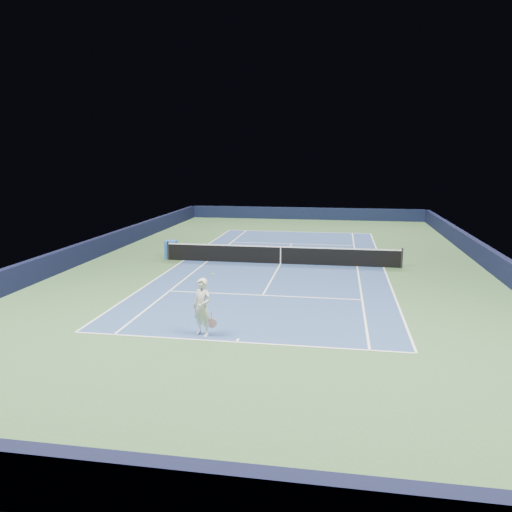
# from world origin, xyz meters

# --- Properties ---
(ground) EXTENTS (40.00, 40.00, 0.00)m
(ground) POSITION_xyz_m (0.00, 0.00, 0.00)
(ground) COLOR #35572F
(ground) RESTS_ON ground
(wall_far) EXTENTS (22.00, 0.35, 1.10)m
(wall_far) POSITION_xyz_m (0.00, 19.82, 0.55)
(wall_far) COLOR black
(wall_far) RESTS_ON ground
(wall_near) EXTENTS (22.00, 0.35, 1.10)m
(wall_near) POSITION_xyz_m (0.00, -19.82, 0.55)
(wall_near) COLOR black
(wall_near) RESTS_ON ground
(wall_right) EXTENTS (0.35, 40.00, 1.10)m
(wall_right) POSITION_xyz_m (10.82, 0.00, 0.55)
(wall_right) COLOR black
(wall_right) RESTS_ON ground
(wall_left) EXTENTS (0.35, 40.00, 1.10)m
(wall_left) POSITION_xyz_m (-10.82, 0.00, 0.55)
(wall_left) COLOR black
(wall_left) RESTS_ON ground
(court_surface) EXTENTS (10.97, 23.77, 0.01)m
(court_surface) POSITION_xyz_m (0.00, 0.00, 0.00)
(court_surface) COLOR navy
(court_surface) RESTS_ON ground
(baseline_far) EXTENTS (10.97, 0.08, 0.00)m
(baseline_far) POSITION_xyz_m (0.00, 11.88, 0.01)
(baseline_far) COLOR white
(baseline_far) RESTS_ON ground
(baseline_near) EXTENTS (10.97, 0.08, 0.00)m
(baseline_near) POSITION_xyz_m (0.00, -11.88, 0.01)
(baseline_near) COLOR white
(baseline_near) RESTS_ON ground
(sideline_doubles_right) EXTENTS (0.08, 23.77, 0.00)m
(sideline_doubles_right) POSITION_xyz_m (5.49, 0.00, 0.01)
(sideline_doubles_right) COLOR white
(sideline_doubles_right) RESTS_ON ground
(sideline_doubles_left) EXTENTS (0.08, 23.77, 0.00)m
(sideline_doubles_left) POSITION_xyz_m (-5.49, 0.00, 0.01)
(sideline_doubles_left) COLOR white
(sideline_doubles_left) RESTS_ON ground
(sideline_singles_right) EXTENTS (0.08, 23.77, 0.00)m
(sideline_singles_right) POSITION_xyz_m (4.12, 0.00, 0.01)
(sideline_singles_right) COLOR white
(sideline_singles_right) RESTS_ON ground
(sideline_singles_left) EXTENTS (0.08, 23.77, 0.00)m
(sideline_singles_left) POSITION_xyz_m (-4.12, 0.00, 0.01)
(sideline_singles_left) COLOR white
(sideline_singles_left) RESTS_ON ground
(service_line_far) EXTENTS (8.23, 0.08, 0.00)m
(service_line_far) POSITION_xyz_m (0.00, 6.40, 0.01)
(service_line_far) COLOR white
(service_line_far) RESTS_ON ground
(service_line_near) EXTENTS (8.23, 0.08, 0.00)m
(service_line_near) POSITION_xyz_m (0.00, -6.40, 0.01)
(service_line_near) COLOR white
(service_line_near) RESTS_ON ground
(center_service_line) EXTENTS (0.08, 12.80, 0.00)m
(center_service_line) POSITION_xyz_m (0.00, 0.00, 0.01)
(center_service_line) COLOR white
(center_service_line) RESTS_ON ground
(center_mark_far) EXTENTS (0.08, 0.30, 0.00)m
(center_mark_far) POSITION_xyz_m (0.00, 11.73, 0.01)
(center_mark_far) COLOR white
(center_mark_far) RESTS_ON ground
(center_mark_near) EXTENTS (0.08, 0.30, 0.00)m
(center_mark_near) POSITION_xyz_m (0.00, -11.73, 0.01)
(center_mark_near) COLOR white
(center_mark_near) RESTS_ON ground
(tennis_net) EXTENTS (12.90, 0.10, 1.07)m
(tennis_net) POSITION_xyz_m (0.00, 0.00, 0.50)
(tennis_net) COLOR black
(tennis_net) RESTS_ON ground
(sponsor_cube) EXTENTS (0.65, 0.57, 1.02)m
(sponsor_cube) POSITION_xyz_m (-6.40, 0.52, 0.51)
(sponsor_cube) COLOR blue
(sponsor_cube) RESTS_ON ground
(tennis_player) EXTENTS (0.90, 1.39, 1.91)m
(tennis_player) POSITION_xyz_m (-1.21, -11.45, 0.96)
(tennis_player) COLOR silver
(tennis_player) RESTS_ON ground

